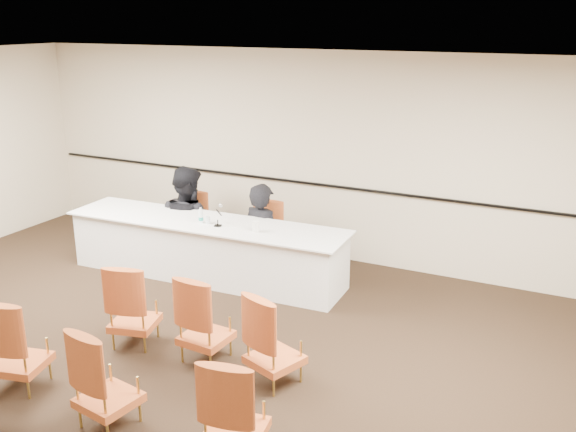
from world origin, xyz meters
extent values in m
plane|color=black|center=(0.00, 0.00, 0.00)|extent=(10.00, 10.00, 0.00)
plane|color=silver|center=(0.00, 0.00, 3.00)|extent=(10.00, 10.00, 0.00)
cube|color=beige|center=(0.00, 4.00, 1.50)|extent=(10.00, 0.04, 3.00)
cube|color=black|center=(0.00, 3.96, 1.10)|extent=(9.80, 0.04, 0.03)
imported|color=black|center=(-0.56, 3.14, 0.34)|extent=(0.74, 0.58, 1.80)
imported|color=black|center=(-1.78, 3.09, 0.42)|extent=(1.09, 0.95, 1.91)
cube|color=white|center=(-0.69, 2.56, 0.80)|extent=(0.36, 0.33, 0.00)
cylinder|color=silver|center=(-1.00, 2.46, 0.85)|extent=(0.08, 0.08, 0.10)
cylinder|color=white|center=(-0.27, 2.45, 0.87)|extent=(0.10, 0.10, 0.14)
camera|label=1|loc=(3.56, -4.31, 3.44)|focal=40.00mm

